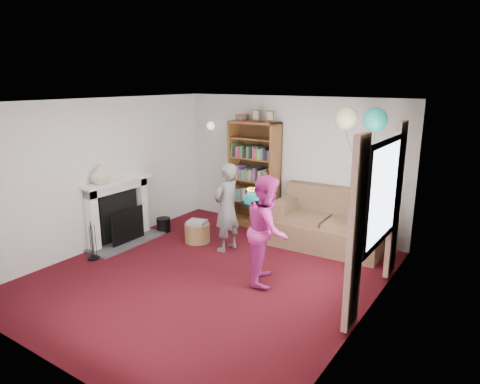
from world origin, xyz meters
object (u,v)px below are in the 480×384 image
Objects in this scene: bookcase at (255,176)px; person_magenta at (267,229)px; sofa at (330,225)px; person_striped at (227,207)px; birthday_cake at (253,199)px.

bookcase reaches higher than person_magenta.
person_magenta is (-0.22, -1.75, 0.41)m from sofa.
person_magenta is (1.14, -0.62, 0.02)m from person_striped.
bookcase reaches higher than birthday_cake.
bookcase is 1.46× the size of person_magenta.
sofa is at bearing 135.25° from person_striped.
person_striped is 1.29m from person_magenta.
person_striped is at bearing 150.86° from birthday_cake.
person_striped is 0.98m from birthday_cake.
person_magenta reaches higher than person_striped.
bookcase is 1.51× the size of person_striped.
person_striped is 0.97× the size of person_magenta.
bookcase is at bearing 10.87° from person_magenta.
bookcase is 7.02× the size of birthday_cake.
person_magenta is 0.52m from birthday_cake.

